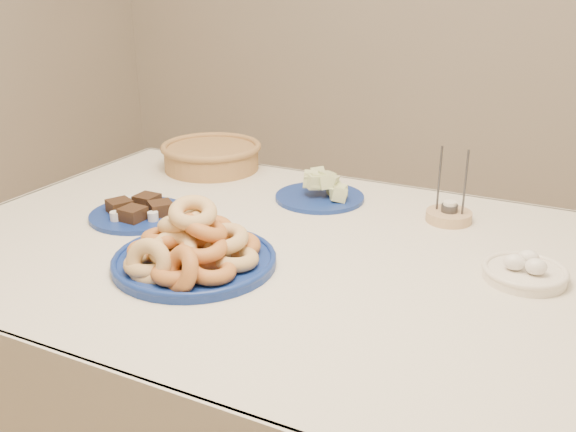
# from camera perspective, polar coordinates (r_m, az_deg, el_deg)

# --- Properties ---
(dining_table) EXTENTS (1.71, 1.11, 0.75)m
(dining_table) POSITION_cam_1_polar(r_m,az_deg,el_deg) (1.50, 0.86, -6.72)
(dining_table) COLOR brown
(dining_table) RESTS_ON ground
(donut_platter) EXTENTS (0.38, 0.38, 0.16)m
(donut_platter) POSITION_cam_1_polar(r_m,az_deg,el_deg) (1.37, -8.50, -3.02)
(donut_platter) COLOR navy
(donut_platter) RESTS_ON dining_table
(melon_plate) EXTENTS (0.28, 0.28, 0.08)m
(melon_plate) POSITION_cam_1_polar(r_m,az_deg,el_deg) (1.76, 3.00, 2.24)
(melon_plate) COLOR navy
(melon_plate) RESTS_ON dining_table
(brownie_plate) EXTENTS (0.31, 0.31, 0.04)m
(brownie_plate) POSITION_cam_1_polar(r_m,az_deg,el_deg) (1.68, -13.06, 0.34)
(brownie_plate) COLOR navy
(brownie_plate) RESTS_ON dining_table
(wicker_basket) EXTENTS (0.33, 0.33, 0.08)m
(wicker_basket) POSITION_cam_1_polar(r_m,az_deg,el_deg) (2.04, -6.82, 5.37)
(wicker_basket) COLOR olive
(wicker_basket) RESTS_ON dining_table
(candle_holder) EXTENTS (0.12, 0.12, 0.19)m
(candle_holder) POSITION_cam_1_polar(r_m,az_deg,el_deg) (1.66, 14.11, 0.13)
(candle_holder) COLOR tan
(candle_holder) RESTS_ON dining_table
(egg_bowl) EXTENTS (0.20, 0.20, 0.06)m
(egg_bowl) POSITION_cam_1_polar(r_m,az_deg,el_deg) (1.40, 20.31, -4.63)
(egg_bowl) COLOR silver
(egg_bowl) RESTS_ON dining_table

